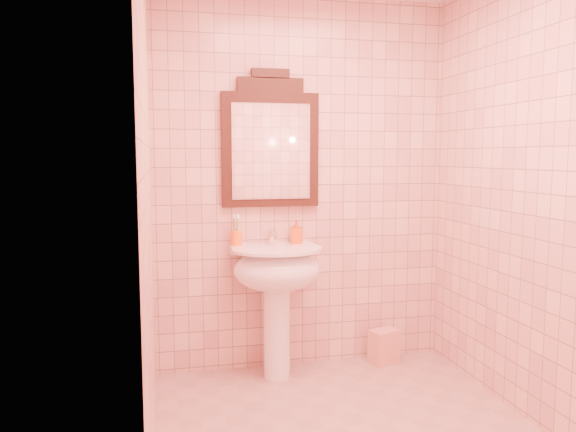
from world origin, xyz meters
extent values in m
cube|color=beige|center=(0.00, 1.10, 1.25)|extent=(2.00, 0.02, 2.50)
cylinder|color=white|center=(-0.23, 0.88, 0.35)|extent=(0.17, 0.17, 0.70)
ellipsoid|color=white|center=(-0.23, 0.86, 0.72)|extent=(0.56, 0.46, 0.28)
cube|color=white|center=(-0.23, 1.03, 0.83)|extent=(0.56, 0.15, 0.05)
cylinder|color=white|center=(-0.23, 0.86, 0.85)|extent=(0.58, 0.58, 0.02)
cylinder|color=white|center=(-0.23, 1.03, 0.91)|extent=(0.04, 0.04, 0.09)
cylinder|color=white|center=(-0.23, 0.97, 0.94)|extent=(0.02, 0.10, 0.02)
cylinder|color=white|center=(-0.23, 0.92, 0.93)|extent=(0.02, 0.02, 0.04)
cube|color=white|center=(-0.23, 1.04, 0.96)|extent=(0.02, 0.07, 0.01)
cube|color=black|center=(-0.23, 1.08, 1.48)|extent=(0.65, 0.05, 0.75)
cube|color=black|center=(-0.23, 1.08, 1.91)|extent=(0.44, 0.05, 0.09)
cube|color=black|center=(-0.23, 1.08, 1.98)|extent=(0.25, 0.05, 0.06)
cube|color=white|center=(-0.23, 1.05, 1.47)|extent=(0.52, 0.01, 0.63)
cylinder|color=orange|center=(-0.47, 1.02, 0.91)|extent=(0.08, 0.08, 0.10)
cylinder|color=silver|center=(-0.45, 1.02, 0.95)|extent=(0.01, 0.01, 0.18)
cylinder|color=#338CD8|center=(-0.46, 1.04, 0.95)|extent=(0.01, 0.01, 0.18)
cylinder|color=#E5334C|center=(-0.48, 1.03, 0.95)|extent=(0.01, 0.01, 0.18)
cylinder|color=#3FBF59|center=(-0.48, 1.01, 0.95)|extent=(0.01, 0.01, 0.18)
cylinder|color=#D8CC4C|center=(-0.46, 1.00, 0.95)|extent=(0.01, 0.01, 0.18)
imported|color=#DD5712|center=(-0.07, 1.00, 0.94)|extent=(0.08, 0.08, 0.16)
cube|color=#E09A83|center=(0.56, 0.97, 0.12)|extent=(0.23, 0.19, 0.24)
camera|label=1|loc=(-0.94, -2.59, 1.45)|focal=35.00mm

